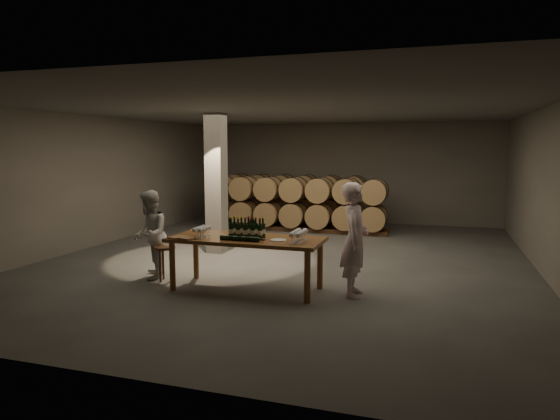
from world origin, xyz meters
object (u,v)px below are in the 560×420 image
(plate, at_px, (278,240))
(person_man, at_px, (355,240))
(bottle_cluster, at_px, (247,230))
(notebook_near, at_px, (186,238))
(tasting_table, at_px, (246,244))
(person_woman, at_px, (150,235))
(stool, at_px, (165,253))

(plate, xyz_separation_m, person_man, (1.20, 0.31, 0.02))
(bottle_cluster, relative_size, notebook_near, 2.44)
(plate, height_order, person_man, person_man)
(tasting_table, bearing_deg, person_man, 6.56)
(person_woman, bearing_deg, stool, 49.25)
(tasting_table, xyz_separation_m, person_woman, (-1.98, 0.16, 0.02))
(stool, bearing_deg, person_man, 2.11)
(notebook_near, height_order, person_woman, person_woman)
(person_man, xyz_separation_m, person_woman, (-3.78, -0.05, -0.11))
(notebook_near, xyz_separation_m, stool, (-0.73, 0.53, -0.40))
(plate, relative_size, person_woman, 0.16)
(person_man, bearing_deg, stool, 88.70)
(bottle_cluster, relative_size, person_man, 0.33)
(tasting_table, relative_size, plate, 9.74)
(plate, distance_m, notebook_near, 1.54)
(tasting_table, bearing_deg, person_woman, 175.33)
(person_man, bearing_deg, plate, 100.89)
(tasting_table, height_order, bottle_cluster, bottle_cluster)
(notebook_near, bearing_deg, tasting_table, 42.27)
(person_man, relative_size, person_woman, 1.14)
(bottle_cluster, xyz_separation_m, notebook_near, (-0.90, -0.46, -0.11))
(bottle_cluster, height_order, plate, bottle_cluster)
(bottle_cluster, bearing_deg, notebook_near, -152.92)
(plate, distance_m, stool, 2.27)
(plate, height_order, stool, plate)
(plate, distance_m, person_man, 1.24)
(bottle_cluster, distance_m, plate, 0.62)
(notebook_near, height_order, person_man, person_man)
(notebook_near, xyz_separation_m, person_woman, (-1.09, 0.61, -0.10))
(plate, relative_size, notebook_near, 1.07)
(person_man, bearing_deg, notebook_near, 100.28)
(tasting_table, distance_m, person_man, 1.82)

